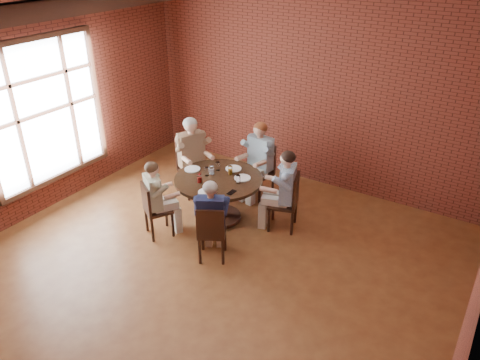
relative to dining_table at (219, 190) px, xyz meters
The scene contains 28 objects.
floor 1.63m from the dining_table, 68.55° to the right, with size 7.00×7.00×0.00m, color #91592D.
ceiling 3.26m from the dining_table, 68.55° to the right, with size 7.00×7.00×0.00m, color white.
wall_back 2.44m from the dining_table, 74.69° to the left, with size 7.00×7.00×0.00m, color brown.
wall_left 3.26m from the dining_table, 151.84° to the right, with size 7.00×7.00×0.00m, color brown.
ceiling_beam 3.62m from the dining_table, 142.68° to the right, with size 0.22×6.90×0.26m, color #341A11.
window 3.03m from the dining_table, 158.36° to the right, with size 0.10×2.16×2.36m.
dining_table is the anchor object (origin of this frame).
chair_a 1.12m from the dining_table, 17.88° to the left, with size 0.53×0.53×0.93m.
diner_a 1.05m from the dining_table, 17.88° to the left, with size 0.52×0.64×1.33m, color #3B679A, non-canonical shape.
chair_b 1.09m from the dining_table, 81.96° to the left, with size 0.50×0.50×0.96m.
diner_b 1.01m from the dining_table, 81.96° to the left, with size 0.55×0.68×1.37m, color #8EA9B5, non-canonical shape.
chair_c 1.08m from the dining_table, 151.73° to the left, with size 0.63×0.63×0.98m.
diner_c 1.00m from the dining_table, 151.73° to the left, with size 0.57×0.71×1.41m, color brown, non-canonical shape.
chair_d 1.08m from the dining_table, 121.67° to the right, with size 0.52×0.52×0.89m.
diner_d 1.01m from the dining_table, 121.67° to the right, with size 0.47×0.58×1.24m, color #C5AF9A, non-canonical shape.
chair_e 1.11m from the dining_table, 60.74° to the right, with size 0.53×0.53×0.89m.
diner_e 1.04m from the dining_table, 60.74° to the right, with size 0.48×0.59×1.25m, color #182145, non-canonical shape.
plate_a 0.44m from the dining_table, 30.06° to the left, with size 0.26×0.26×0.01m, color white.
plate_b 0.45m from the dining_table, 86.07° to the left, with size 0.26×0.26×0.01m, color white.
plate_c 0.58m from the dining_table, behind, with size 0.26×0.26×0.01m, color white.
plate_d 0.55m from the dining_table, 75.97° to the right, with size 0.26×0.26×0.01m, color white.
glass_a 0.46m from the dining_table, ahead, with size 0.07×0.07×0.14m, color white.
glass_b 0.37m from the dining_table, 68.67° to the left, with size 0.07×0.07×0.14m, color white.
glass_c 0.40m from the dining_table, 127.28° to the left, with size 0.07×0.07×0.14m, color white.
glass_d 0.34m from the dining_table, 162.01° to the left, with size 0.07×0.07×0.14m, color white.
glass_e 0.36m from the dining_table, behind, with size 0.07×0.07×0.14m, color white.
glass_f 0.44m from the dining_table, 120.02° to the right, with size 0.07×0.07×0.14m, color white.
smartphone 0.57m from the dining_table, 33.28° to the right, with size 0.08×0.16×0.01m, color black.
Camera 1 is at (3.22, -3.88, 4.17)m, focal length 35.00 mm.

